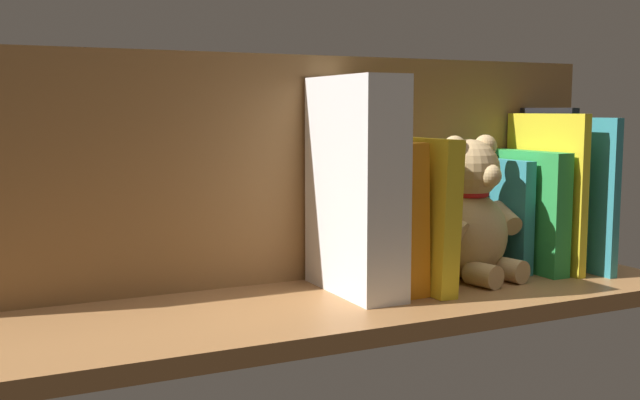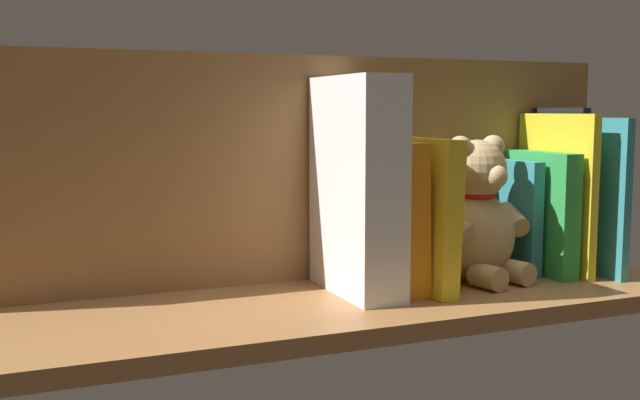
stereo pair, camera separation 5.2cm
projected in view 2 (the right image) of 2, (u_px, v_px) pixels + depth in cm
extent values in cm
cube|color=#9E6B3D|center=(320.00, 308.00, 95.26)|extent=(101.64, 28.10, 2.20)
cube|color=olive|center=(287.00, 169.00, 104.13)|extent=(101.64, 1.50, 30.90)
cube|color=teal|center=(582.00, 195.00, 111.53)|extent=(1.34, 17.90, 22.42)
cube|color=black|center=(556.00, 188.00, 113.77)|extent=(2.22, 11.13, 23.85)
cube|color=yellow|center=(556.00, 193.00, 110.81)|extent=(1.32, 16.02, 22.98)
cube|color=green|center=(537.00, 212.00, 110.53)|extent=(2.89, 15.03, 17.57)
cube|color=teal|center=(513.00, 216.00, 111.05)|extent=(1.85, 11.53, 16.31)
ellipsoid|color=tan|center=(475.00, 236.00, 105.77)|extent=(13.37, 12.42, 12.17)
sphere|color=tan|center=(476.00, 170.00, 104.69)|extent=(8.37, 8.37, 8.37)
sphere|color=tan|center=(493.00, 147.00, 106.06)|extent=(3.23, 3.23, 3.23)
sphere|color=tan|center=(460.00, 148.00, 102.58)|extent=(3.23, 3.23, 3.23)
sphere|color=#DBB77F|center=(496.00, 176.00, 101.83)|extent=(3.23, 3.23, 3.23)
cylinder|color=tan|center=(512.00, 219.00, 107.48)|extent=(3.72, 6.34, 4.50)
cylinder|color=tan|center=(452.00, 226.00, 101.06)|extent=(5.55, 6.59, 4.50)
cylinder|color=tan|center=(516.00, 272.00, 103.56)|extent=(4.07, 5.11, 3.23)
cylinder|color=tan|center=(488.00, 277.00, 100.51)|extent=(4.07, 5.11, 3.23)
torus|color=red|center=(476.00, 194.00, 105.08)|extent=(6.54, 6.54, 0.95)
cube|color=yellow|center=(417.00, 213.00, 101.04)|extent=(3.27, 18.06, 19.97)
cube|color=orange|center=(390.00, 215.00, 100.76)|extent=(3.64, 15.82, 19.54)
cube|color=white|center=(357.00, 186.00, 97.46)|extent=(6.13, 17.37, 27.78)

